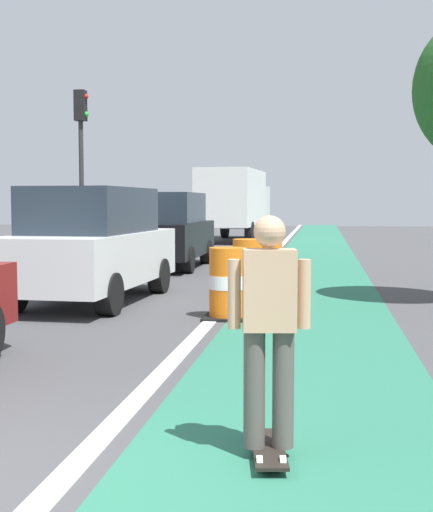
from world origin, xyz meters
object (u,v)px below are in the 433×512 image
Objects in this scene: parked_suv_second at (92,244)px; traffic_barrel_far at (269,247)px; parked_suv_third at (168,230)px; pedestrian_crossing at (120,229)px; delivery_truck_down_block at (235,201)px; traffic_barrel_back at (270,256)px; traffic_barrel_front at (228,284)px; traffic_light_corner at (81,145)px; skateboarder_on_lane at (269,329)px; traffic_barrel_mid at (248,269)px.

traffic_barrel_far is at bearing 71.56° from parked_suv_second.
parked_suv_third is 4.23× the size of traffic_barrel_far.
parked_suv_second reaches higher than pedestrian_crossing.
delivery_truck_down_block reaches higher than parked_suv_third.
parked_suv_third is 2.91m from traffic_barrel_far.
parked_suv_second is 12.02m from pedestrian_crossing.
traffic_barrel_back is at bearing 56.68° from parked_suv_second.
traffic_barrel_front is 0.68× the size of pedestrian_crossing.
parked_suv_second is 9.21m from traffic_light_corner.
skateboarder_on_lane is at bearing -74.83° from parked_suv_third.
traffic_barrel_mid and traffic_barrel_back have the same top height.
parked_suv_second reaches higher than traffic_barrel_far.
skateboarder_on_lane is 11.67m from traffic_barrel_back.
skateboarder_on_lane is 1.55× the size of traffic_barrel_front.
parked_suv_third is at bearing 90.76° from parked_suv_second.
skateboarder_on_lane is 0.33× the size of traffic_light_corner.
traffic_light_corner is at bearing -93.12° from pedestrian_crossing.
traffic_barrel_back is 9.32m from pedestrian_crossing.
traffic_barrel_far is 12.82m from delivery_truck_down_block.
pedestrian_crossing is (-2.81, 5.01, -0.17)m from parked_suv_third.
traffic_barrel_front is 9.19m from traffic_barrel_far.
parked_suv_third is 13.60m from delivery_truck_down_block.
pedestrian_crossing is at bearing 109.18° from skateboarder_on_lane.
traffic_light_corner is (-6.77, 15.60, 2.59)m from skateboarder_on_lane.
traffic_barrel_mid is at bearing 21.65° from parked_suv_second.
traffic_barrel_front is 14.26m from pedestrian_crossing.
traffic_barrel_back is at bearing -37.99° from parked_suv_third.
skateboarder_on_lane is 0.37× the size of parked_suv_third.
parked_suv_third is 3.78m from traffic_barrel_back.
parked_suv_second is at bearing -108.44° from traffic_barrel_far.
parked_suv_third is 6.26m from traffic_barrel_mid.
traffic_barrel_mid is at bearing -82.34° from delivery_truck_down_block.
skateboarder_on_lane is 20.06m from pedestrian_crossing.
traffic_barrel_mid is 11.99m from pedestrian_crossing.
parked_suv_second reaches higher than skateboarder_on_lane.
traffic_barrel_back is (-0.83, 11.63, -0.38)m from skateboarder_on_lane.
parked_suv_second is 20.25m from delivery_truck_down_block.
traffic_light_corner is at bearing 146.30° from traffic_barrel_back.
pedestrian_crossing is (-2.90, 11.67, -0.17)m from parked_suv_second.
parked_suv_second reaches higher than traffic_barrel_back.
parked_suv_third reaches higher than pedestrian_crossing.
delivery_truck_down_block is 12.44m from traffic_light_corner.
traffic_barrel_mid is at bearing -89.14° from traffic_barrel_far.
traffic_barrel_front is 0.21× the size of traffic_light_corner.
traffic_barrel_mid is 1.00× the size of traffic_barrel_far.
parked_suv_second is 2.91× the size of pedestrian_crossing.
delivery_truck_down_block is 1.51× the size of traffic_light_corner.
parked_suv_third is 2.86× the size of pedestrian_crossing.
parked_suv_third is at bearing 116.28° from traffic_barrel_mid.
traffic_barrel_front is 5.82m from traffic_barrel_back.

